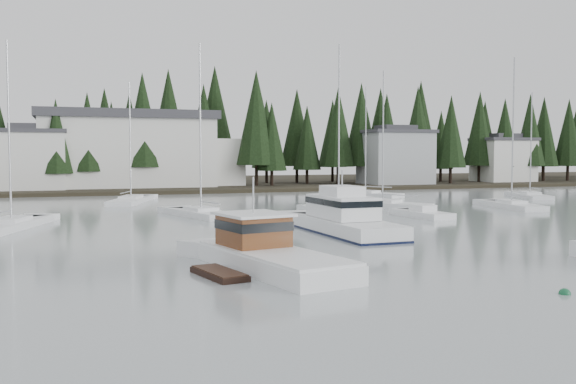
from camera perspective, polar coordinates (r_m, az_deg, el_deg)
name	(u,v)px	position (r m, az deg, el deg)	size (l,w,h in m)	color
far_shore_land	(151,185)	(110.65, -12.09, 0.62)	(240.00, 54.00, 1.00)	black
conifer_treeline	(160,188)	(99.75, -11.34, 0.33)	(200.00, 22.00, 20.00)	black
house_west	(30,158)	(91.88, -21.99, 2.80)	(9.54, 7.42, 8.75)	silver
house_east_a	(395,156)	(103.18, 9.52, 3.18)	(10.60, 8.48, 9.25)	#999EA0
house_east_b	(503,159)	(116.86, 18.59, 2.82)	(9.54, 7.42, 8.25)	silver
harbor_inn	(142,150)	(95.63, -12.85, 3.65)	(29.50, 11.50, 10.90)	silver
lobster_boat_brown	(266,258)	(29.02, -1.93, -5.86)	(6.13, 10.01, 4.73)	white
cabin_cruiser_center	(344,222)	(42.32, 5.03, -2.70)	(3.80, 11.28, 4.80)	white
sailboat_0	(201,215)	(54.26, -7.74, -2.05)	(4.95, 8.87, 14.90)	white
sailboat_1	(382,206)	(63.83, 8.40, -1.26)	(7.34, 9.97, 13.87)	white
sailboat_2	(365,196)	(79.41, 6.89, -0.34)	(7.14, 9.63, 13.95)	white
sailboat_3	(530,197)	(81.14, 20.70, -0.45)	(5.25, 8.95, 12.97)	white
sailboat_5	(131,202)	(70.67, -13.78, -0.88)	(6.01, 11.05, 13.41)	white
sailboat_6	(11,227)	(49.11, -23.37, -2.88)	(5.39, 9.83, 13.65)	white
sailboat_8	(339,214)	(54.74, 4.51, -1.98)	(3.06, 10.14, 14.97)	white
sailboat_10	(511,207)	(65.61, 19.24, -1.26)	(3.72, 9.18, 14.98)	white
runabout_1	(423,215)	(54.20, 11.89, -2.05)	(2.79, 6.04, 1.42)	white
mooring_buoy_green	(565,294)	(26.22, 23.38, -8.34)	(0.44, 0.44, 0.44)	#145933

